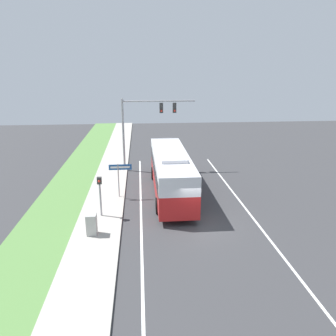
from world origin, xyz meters
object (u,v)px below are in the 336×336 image
(utility_cabinet, at_px, (92,225))
(signal_gantry, at_px, (145,120))
(pedestrian_signal, at_px, (100,190))
(street_sign, at_px, (120,173))
(bus, at_px, (171,170))

(utility_cabinet, bearing_deg, signal_gantry, 75.25)
(signal_gantry, distance_m, pedestrian_signal, 11.10)
(pedestrian_signal, xyz_separation_m, street_sign, (1.06, 3.25, 0.04))
(street_sign, height_order, utility_cabinet, street_sign)
(bus, bearing_deg, utility_cabinet, -128.91)
(bus, height_order, pedestrian_signal, bus)
(pedestrian_signal, distance_m, street_sign, 3.41)
(utility_cabinet, bearing_deg, pedestrian_signal, 84.09)
(signal_gantry, bearing_deg, bus, -74.37)
(signal_gantry, height_order, utility_cabinet, signal_gantry)
(bus, xyz_separation_m, signal_gantry, (-1.78, 6.38, 2.93))
(street_sign, bearing_deg, bus, 9.24)
(pedestrian_signal, xyz_separation_m, utility_cabinet, (-0.26, -2.50, -1.16))
(signal_gantry, height_order, street_sign, signal_gantry)
(bus, relative_size, utility_cabinet, 9.45)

